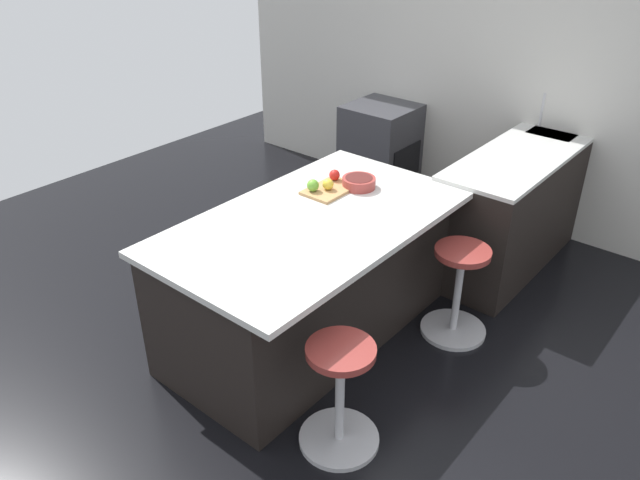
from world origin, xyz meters
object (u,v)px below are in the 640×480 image
kitchen_island (308,276)px  stool_middle (340,399)px  fruit_bowl (359,182)px  oven_range (380,151)px  cutting_board (330,189)px  apple_red (335,175)px  apple_yellow (328,184)px  stool_by_window (457,294)px  apple_green (313,185)px

kitchen_island → stool_middle: 0.99m
stool_middle → fruit_bowl: fruit_bowl is taller
stool_middle → oven_range: bearing=-148.7°
oven_range → cutting_board: bearing=24.3°
oven_range → stool_middle: 3.22m
kitchen_island → stool_middle: bearing=50.3°
stool_middle → apple_red: apple_red is taller
stool_middle → fruit_bowl: (-1.16, -0.76, 0.62)m
kitchen_island → apple_red: bearing=-159.5°
apple_yellow → stool_by_window: bearing=107.7°
oven_range → cutting_board: (1.75, 0.79, 0.45)m
kitchen_island → apple_green: 0.59m
oven_range → fruit_bowl: 1.89m
apple_yellow → apple_red: size_ratio=1.00×
stool_by_window → stool_middle: bearing=0.0°
kitchen_island → cutting_board: cutting_board is taller
stool_middle → apple_yellow: apple_yellow is taller
apple_red → kitchen_island: bearing=20.5°
stool_by_window → stool_middle: (1.25, 0.00, 0.00)m
stool_middle → fruit_bowl: bearing=-146.7°
apple_red → stool_middle: bearing=40.0°
oven_range → stool_middle: (2.75, 1.67, -0.14)m
stool_middle → apple_yellow: 1.46m
oven_range → apple_green: apple_green is taller
oven_range → apple_red: size_ratio=11.99×
apple_yellow → fruit_bowl: 0.22m
oven_range → cutting_board: cutting_board is taller
kitchen_island → cutting_board: bearing=-161.2°
apple_yellow → cutting_board: bearing=-171.3°
cutting_board → stool_middle: bearing=41.4°
oven_range → apple_green: (1.86, 0.73, 0.50)m
cutting_board → fruit_bowl: size_ratio=1.61×
apple_yellow → apple_green: apple_green is taller
oven_range → kitchen_island: (2.12, 0.92, 0.01)m
stool_by_window → stool_middle: same height
stool_middle → fruit_bowl: 1.52m
cutting_board → apple_yellow: 0.05m
apple_red → fruit_bowl: size_ratio=0.33×
kitchen_island → apple_yellow: bearing=-160.5°
kitchen_island → fruit_bowl: size_ratio=8.90×
stool_by_window → apple_red: bearing=-81.9°
apple_yellow → kitchen_island: bearing=19.5°
stool_by_window → apple_green: bearing=-68.9°
stool_by_window → apple_green: 1.19m
kitchen_island → fruit_bowl: (-0.54, -0.01, 0.48)m
fruit_bowl → apple_green: bearing=-32.4°
cutting_board → apple_red: apple_red is taller
apple_yellow → apple_green: (0.08, -0.06, 0.00)m
apple_green → cutting_board: bearing=152.3°
stool_by_window → apple_red: (0.13, -0.94, 0.64)m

